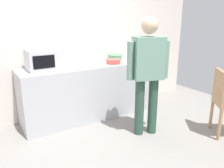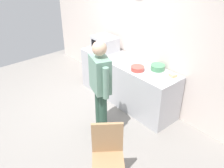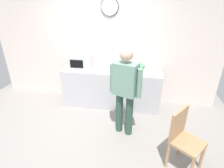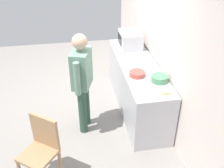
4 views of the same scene
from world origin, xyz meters
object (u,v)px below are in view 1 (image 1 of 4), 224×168
Objects in this scene: cereal_bowl at (115,57)px; fork_utensil at (92,63)px; sandwich_plate at (132,57)px; salad_bowl at (113,61)px; spoon_utensil at (78,64)px; microwave at (45,59)px; person_standing at (148,69)px.

fork_utensil is at bearing -171.93° from cereal_bowl.
salad_bowl reaches higher than sandwich_plate.
fork_utensil is 0.25m from spoon_utensil.
fork_utensil is (-0.29, 0.22, -0.03)m from salad_bowl.
microwave is 2.94× the size of spoon_utensil.
fork_utensil is 0.10× the size of person_standing.
microwave is at bearing -176.22° from sandwich_plate.
microwave is 1.49m from person_standing.
fork_utensil is at bearing 4.91° from microwave.
microwave is 0.31× the size of person_standing.
person_standing is at bearing -63.01° from spoon_utensil.
microwave is 2.94× the size of fork_utensil.
sandwich_plate is 1.15× the size of salad_bowl.
spoon_utensil is at bearing 116.99° from person_standing.
person_standing is (-0.55, -1.11, 0.05)m from sandwich_plate.
person_standing is (-0.20, -1.14, 0.02)m from cereal_bowl.
fork_utensil is at bearing 106.22° from person_standing.
cereal_bowl is 1.16m from person_standing.
sandwich_plate is at bearing 0.96° from spoon_utensil.
salad_bowl is at bearing -7.72° from microwave.
person_standing reaches higher than fork_utensil.
sandwich_plate is at bearing 63.40° from person_standing.
spoon_utensil is (-0.75, -0.05, -0.04)m from cereal_bowl.
sandwich_plate is at bearing 3.78° from microwave.
fork_utensil is at bearing 143.39° from salad_bowl.
sandwich_plate is 0.36m from cereal_bowl.
person_standing is at bearing -116.60° from sandwich_plate.
cereal_bowl is (0.22, 0.29, 0.01)m from salad_bowl.
cereal_bowl is at bearing 175.15° from sandwich_plate.
sandwich_plate is 0.17× the size of person_standing.
cereal_bowl is 0.75m from spoon_utensil.
salad_bowl is 0.59m from spoon_utensil.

